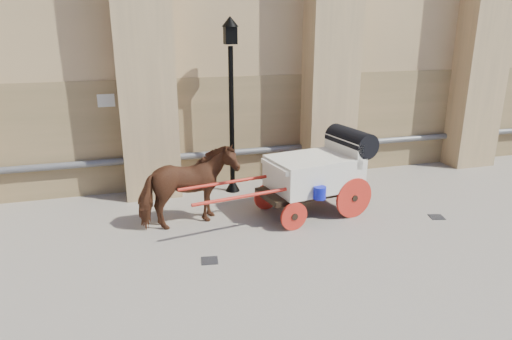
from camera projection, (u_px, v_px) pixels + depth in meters
name	position (u px, v px, depth m)	size (l,w,h in m)	color
ground	(219.00, 250.00, 9.19)	(90.00, 90.00, 0.00)	gray
horse	(188.00, 188.00, 10.04)	(0.98, 2.15, 1.81)	#59311D
carriage	(319.00, 170.00, 10.77)	(4.62, 1.91, 1.97)	black
street_lamp	(231.00, 102.00, 11.72)	(0.42, 0.42, 4.53)	black
drain_grate_near	(210.00, 261.00, 8.75)	(0.32, 0.32, 0.01)	black
drain_grate_far	(437.00, 217.00, 10.73)	(0.32, 0.32, 0.01)	black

